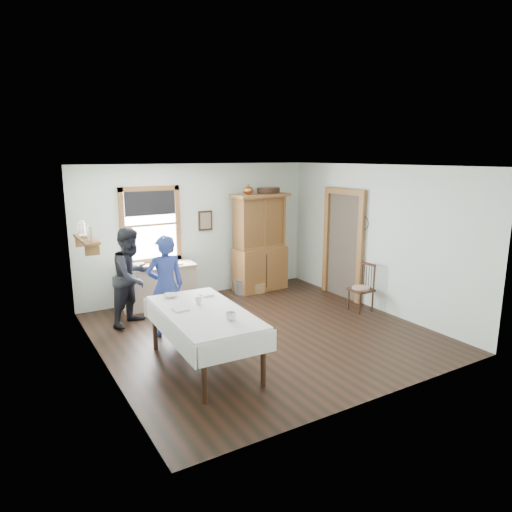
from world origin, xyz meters
name	(u,v)px	position (x,y,z in m)	size (l,w,h in m)	color
room	(262,252)	(0.00, 0.00, 1.35)	(5.01, 5.01, 2.70)	black
window	(151,221)	(-1.00, 2.47, 1.63)	(1.18, 0.07, 1.48)	white
doorway	(343,241)	(2.46, 0.85, 1.16)	(0.09, 1.14, 2.22)	#453C31
wall_shelf	(86,237)	(-2.37, 1.54, 1.57)	(0.24, 1.00, 0.44)	#95592E
framed_picture	(206,221)	(0.15, 2.46, 1.55)	(0.30, 0.04, 0.40)	#341C12
rug_beater	(364,217)	(2.45, 0.30, 1.72)	(0.27, 0.27, 0.01)	black
work_counter	(158,286)	(-1.01, 2.15, 0.41)	(1.42, 0.54, 0.82)	tan
china_hutch	(260,243)	(1.27, 2.14, 1.04)	(1.22, 0.58, 2.08)	#95592E
dining_table	(204,339)	(-1.32, -0.65, 0.40)	(1.07, 2.02, 0.81)	silver
spindle_chair	(361,287)	(2.16, -0.03, 0.45)	(0.42, 0.42, 0.91)	#341C12
pail	(241,287)	(0.75, 2.06, 0.14)	(0.27, 0.27, 0.29)	#979A9F
wicker_basket	(255,288)	(1.05, 1.97, 0.10)	(0.35, 0.25, 0.20)	olive
woman_blue	(166,290)	(-1.38, 0.69, 0.76)	(0.56, 0.37, 1.53)	navy
figure_dark	(132,280)	(-1.69, 1.48, 0.78)	(0.76, 0.59, 1.56)	black
table_cup_a	(231,316)	(-1.17, -1.16, 0.86)	(0.13, 0.13, 0.10)	silver
table_cup_b	(198,301)	(-1.27, -0.36, 0.86)	(0.10, 0.10, 0.09)	silver
table_bowl	(170,295)	(-1.50, 0.14, 0.84)	(0.22, 0.22, 0.06)	silver
counter_book	(170,264)	(-0.79, 2.06, 0.83)	(0.18, 0.24, 0.02)	#7B6D52
counter_bowl	(138,265)	(-1.34, 2.25, 0.85)	(0.20, 0.20, 0.06)	silver
shelf_bowl	(86,236)	(-2.37, 1.55, 1.60)	(0.22, 0.22, 0.05)	silver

